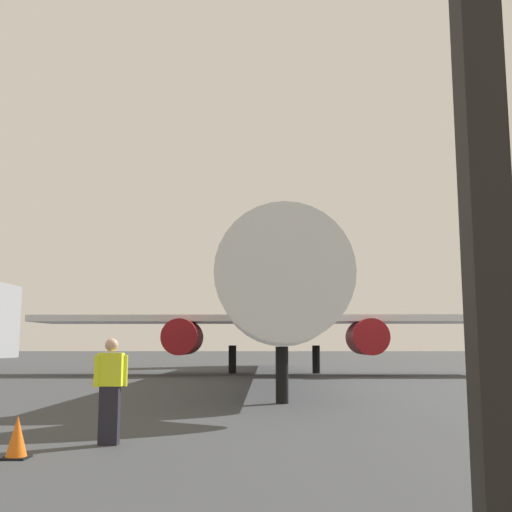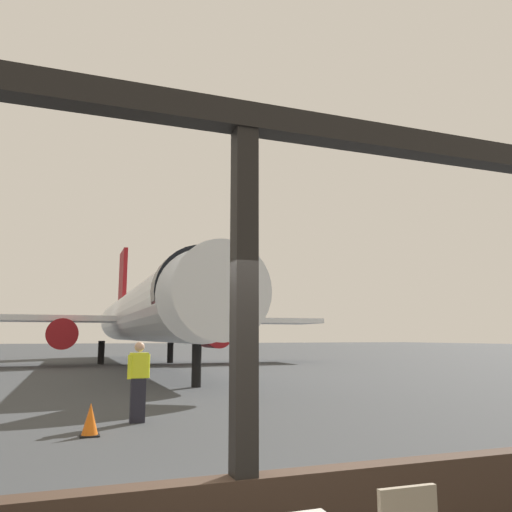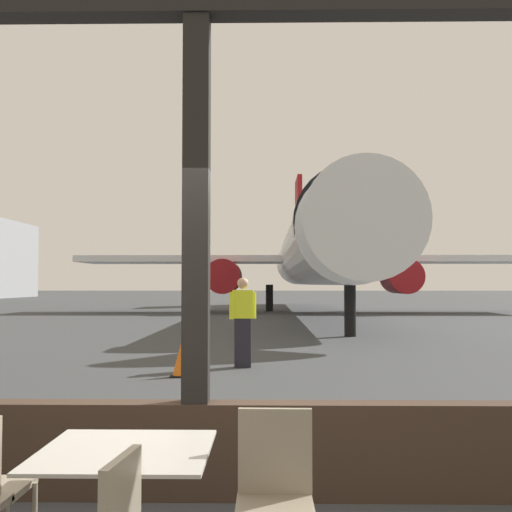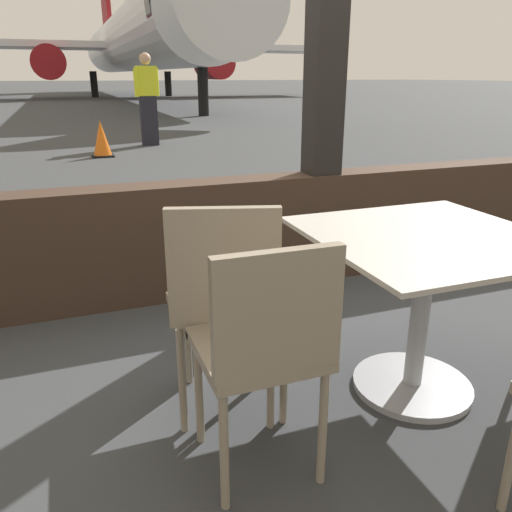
{
  "view_description": "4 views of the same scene",
  "coord_description": "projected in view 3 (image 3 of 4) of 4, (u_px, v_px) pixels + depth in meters",
  "views": [
    {
      "loc": [
        2.69,
        -3.0,
        1.64
      ],
      "look_at": [
        2.42,
        12.87,
        3.9
      ],
      "focal_mm": 43.63,
      "sensor_mm": 36.0,
      "label": 1
    },
    {
      "loc": [
        -1.41,
        -4.17,
        1.85
      ],
      "look_at": [
        3.73,
        9.96,
        4.25
      ],
      "focal_mm": 35.68,
      "sensor_mm": 36.0,
      "label": 2
    },
    {
      "loc": [
        0.54,
        -4.87,
        1.62
      ],
      "look_at": [
        0.2,
        15.93,
        2.54
      ],
      "focal_mm": 44.59,
      "sensor_mm": 36.0,
      "label": 3
    },
    {
      "loc": [
        -1.57,
        -2.99,
        1.33
      ],
      "look_at": [
        -0.85,
        -1.05,
        0.59
      ],
      "focal_mm": 35.78,
      "sensor_mm": 36.0,
      "label": 4
    }
  ],
  "objects": [
    {
      "name": "airplane",
      "position": [
        314.0,
        253.0,
        34.49
      ],
      "size": [
        26.58,
        36.74,
        10.08
      ],
      "color": "silver",
      "rests_on": "ground"
    },
    {
      "name": "ground_crew_worker",
      "position": [
        243.0,
        321.0,
        12.36
      ],
      "size": [
        0.52,
        0.31,
        1.74
      ],
      "color": "black",
      "rests_on": "ground"
    },
    {
      "name": "window_frame",
      "position": [
        196.0,
        318.0,
        4.87
      ],
      "size": [
        7.73,
        0.24,
        3.95
      ],
      "color": "#38281E",
      "rests_on": "ground"
    },
    {
      "name": "dining_table",
      "position": [
        125.0,
        497.0,
        3.44
      ],
      "size": [
        0.92,
        0.92,
        0.72
      ],
      "color": "#ADA89E",
      "rests_on": "ground"
    },
    {
      "name": "ground_plane",
      "position": [
        259.0,
        307.0,
        44.76
      ],
      "size": [
        220.0,
        220.0,
        0.0
      ],
      "primitive_type": "plane",
      "color": "#383A3D"
    },
    {
      "name": "traffic_cone",
      "position": [
        181.0,
        360.0,
        11.1
      ],
      "size": [
        0.36,
        0.36,
        0.61
      ],
      "color": "orange",
      "rests_on": "ground"
    },
    {
      "name": "cafe_chair_aisle_left",
      "position": [
        275.0,
        485.0,
        3.33
      ],
      "size": [
        0.4,
        0.4,
        0.94
      ],
      "color": "gray",
      "rests_on": "ground"
    }
  ]
}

